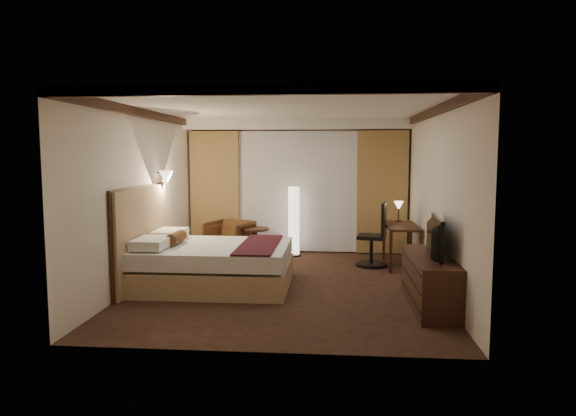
# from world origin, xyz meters

# --- Properties ---
(floor) EXTENTS (4.50, 5.50, 0.01)m
(floor) POSITION_xyz_m (0.00, 0.00, 0.00)
(floor) COLOR black
(floor) RESTS_ON ground
(ceiling) EXTENTS (4.50, 5.50, 0.01)m
(ceiling) POSITION_xyz_m (0.00, 0.00, 2.70)
(ceiling) COLOR white
(ceiling) RESTS_ON back_wall
(back_wall) EXTENTS (4.50, 0.02, 2.70)m
(back_wall) POSITION_xyz_m (0.00, 2.75, 1.35)
(back_wall) COLOR silver
(back_wall) RESTS_ON floor
(left_wall) EXTENTS (0.02, 5.50, 2.70)m
(left_wall) POSITION_xyz_m (-2.25, 0.00, 1.35)
(left_wall) COLOR silver
(left_wall) RESTS_ON floor
(right_wall) EXTENTS (0.02, 5.50, 2.70)m
(right_wall) POSITION_xyz_m (2.25, 0.00, 1.35)
(right_wall) COLOR silver
(right_wall) RESTS_ON floor
(crown_molding) EXTENTS (4.50, 5.50, 0.12)m
(crown_molding) POSITION_xyz_m (0.00, 0.00, 2.64)
(crown_molding) COLOR black
(crown_molding) RESTS_ON ceiling
(soffit) EXTENTS (4.50, 0.50, 0.20)m
(soffit) POSITION_xyz_m (0.00, 2.50, 2.60)
(soffit) COLOR white
(soffit) RESTS_ON ceiling
(curtain_sheer) EXTENTS (2.48, 0.04, 2.45)m
(curtain_sheer) POSITION_xyz_m (0.00, 2.67, 1.25)
(curtain_sheer) COLOR silver
(curtain_sheer) RESTS_ON back_wall
(curtain_left_drape) EXTENTS (1.00, 0.14, 2.45)m
(curtain_left_drape) POSITION_xyz_m (-1.70, 2.61, 1.25)
(curtain_left_drape) COLOR tan
(curtain_left_drape) RESTS_ON back_wall
(curtain_right_drape) EXTENTS (1.00, 0.14, 2.45)m
(curtain_right_drape) POSITION_xyz_m (1.70, 2.61, 1.25)
(curtain_right_drape) COLOR tan
(curtain_right_drape) RESTS_ON back_wall
(wall_sconce) EXTENTS (0.24, 0.24, 0.24)m
(wall_sconce) POSITION_xyz_m (-2.09, 0.70, 1.62)
(wall_sconce) COLOR white
(wall_sconce) RESTS_ON left_wall
(bed) EXTENTS (2.25, 1.76, 0.66)m
(bed) POSITION_xyz_m (-1.06, -0.18, 0.33)
(bed) COLOR white
(bed) RESTS_ON floor
(headboard) EXTENTS (0.12, 2.06, 1.50)m
(headboard) POSITION_xyz_m (-2.20, -0.18, 0.75)
(headboard) COLOR #A2805E
(headboard) RESTS_ON floor
(armchair) EXTENTS (0.99, 0.97, 0.80)m
(armchair) POSITION_xyz_m (-1.28, 1.98, 0.40)
(armchair) COLOR #522A18
(armchair) RESTS_ON floor
(side_table) EXTENTS (0.55, 0.55, 0.60)m
(side_table) POSITION_xyz_m (-0.77, 1.88, 0.30)
(side_table) COLOR black
(side_table) RESTS_ON floor
(floor_lamp) EXTENTS (0.29, 0.29, 1.39)m
(floor_lamp) POSITION_xyz_m (-0.04, 2.26, 0.69)
(floor_lamp) COLOR white
(floor_lamp) RESTS_ON floor
(desk) EXTENTS (0.55, 1.24, 0.75)m
(desk) POSITION_xyz_m (1.95, 1.49, 0.38)
(desk) COLOR black
(desk) RESTS_ON floor
(desk_lamp) EXTENTS (0.18, 0.18, 0.34)m
(desk_lamp) POSITION_xyz_m (1.95, 1.96, 0.92)
(desk_lamp) COLOR #FFD899
(desk_lamp) RESTS_ON desk
(office_chair) EXTENTS (0.66, 0.66, 1.16)m
(office_chair) POSITION_xyz_m (1.41, 1.44, 0.58)
(office_chair) COLOR black
(office_chair) RESTS_ON floor
(dresser) EXTENTS (0.50, 1.74, 0.68)m
(dresser) POSITION_xyz_m (2.00, -0.97, 0.34)
(dresser) COLOR black
(dresser) RESTS_ON floor
(television) EXTENTS (0.68, 1.09, 0.14)m
(television) POSITION_xyz_m (1.97, -0.97, 0.98)
(television) COLOR black
(television) RESTS_ON dresser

